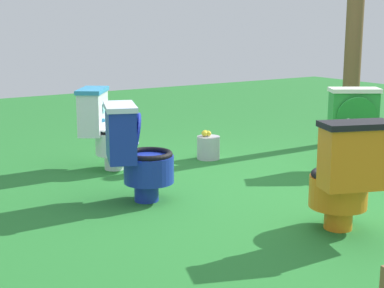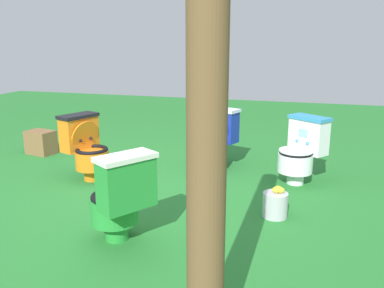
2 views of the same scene
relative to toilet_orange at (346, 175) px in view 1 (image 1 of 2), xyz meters
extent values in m
plane|color=#26752D|center=(-0.70, 0.35, -0.37)|extent=(14.00, 14.00, 0.00)
cylinder|color=orange|center=(-0.07, 0.03, -0.30)|extent=(0.23, 0.23, 0.14)
cylinder|color=orange|center=(-0.09, 0.03, -0.13)|extent=(0.48, 0.48, 0.20)
torus|color=black|center=(-0.09, 0.03, -0.02)|extent=(0.46, 0.46, 0.04)
cylinder|color=black|center=(-0.09, 0.03, -0.07)|extent=(0.31, 0.31, 0.01)
cube|color=orange|center=(0.10, -0.04, 0.13)|extent=(0.32, 0.45, 0.37)
cube|color=black|center=(0.10, -0.04, 0.33)|extent=(0.35, 0.48, 0.04)
cube|color=#8CE0E5|center=(0.01, 0.00, 0.18)|extent=(0.05, 0.11, 0.08)
cylinder|color=orange|center=(0.01, 0.00, 0.12)|extent=(0.21, 0.36, 0.35)
sphere|color=black|center=(-0.02, -0.07, 0.08)|extent=(0.04, 0.04, 0.04)
sphere|color=black|center=(0.03, 0.06, 0.08)|extent=(0.04, 0.04, 0.04)
cylinder|color=white|center=(-2.25, -0.50, -0.30)|extent=(0.25, 0.25, 0.14)
cylinder|color=white|center=(-2.24, -0.49, -0.13)|extent=(0.52, 0.52, 0.20)
torus|color=black|center=(-2.24, -0.49, -0.02)|extent=(0.50, 0.50, 0.04)
cylinder|color=#338CBF|center=(-2.24, -0.49, -0.07)|extent=(0.34, 0.34, 0.01)
cube|color=white|center=(-2.36, -0.65, 0.13)|extent=(0.44, 0.40, 0.37)
cube|color=#338CBF|center=(-2.36, -0.65, 0.33)|extent=(0.48, 0.43, 0.04)
cube|color=#8CE0E5|center=(-2.30, -0.57, 0.18)|extent=(0.09, 0.07, 0.08)
cylinder|color=white|center=(-2.24, -0.49, 0.00)|extent=(0.50, 0.50, 0.02)
sphere|color=#338CBF|center=(-2.35, -0.52, 0.08)|extent=(0.04, 0.04, 0.04)
sphere|color=#338CBF|center=(-2.24, -0.60, 0.08)|extent=(0.04, 0.04, 0.04)
cylinder|color=green|center=(-0.97, 1.21, -0.30)|extent=(0.25, 0.25, 0.14)
cylinder|color=green|center=(-0.95, 1.19, -0.13)|extent=(0.51, 0.51, 0.20)
torus|color=black|center=(-0.95, 1.19, -0.02)|extent=(0.49, 0.49, 0.04)
cylinder|color=white|center=(-0.95, 1.19, -0.07)|extent=(0.33, 0.33, 0.01)
cube|color=green|center=(-1.12, 1.30, 0.13)|extent=(0.38, 0.45, 0.37)
cube|color=white|center=(-1.12, 1.30, 0.33)|extent=(0.41, 0.48, 0.04)
cube|color=#8CE0E5|center=(-1.04, 1.25, 0.18)|extent=(0.07, 0.10, 0.08)
cylinder|color=green|center=(-1.04, 1.25, 0.12)|extent=(0.26, 0.34, 0.35)
sphere|color=white|center=(-1.00, 1.30, 0.08)|extent=(0.04, 0.04, 0.04)
sphere|color=white|center=(-1.07, 1.19, 0.08)|extent=(0.04, 0.04, 0.04)
cylinder|color=#192D9E|center=(-1.26, -0.72, -0.30)|extent=(0.23, 0.23, 0.14)
cylinder|color=#192D9E|center=(-1.26, -0.70, -0.13)|extent=(0.48, 0.48, 0.20)
torus|color=black|center=(-1.26, -0.70, -0.02)|extent=(0.46, 0.46, 0.04)
cylinder|color=silver|center=(-1.26, -0.70, -0.07)|extent=(0.31, 0.31, 0.01)
cube|color=#192D9E|center=(-1.33, -0.89, 0.13)|extent=(0.45, 0.32, 0.37)
cube|color=silver|center=(-1.33, -0.89, 0.33)|extent=(0.48, 0.36, 0.04)
cube|color=#8CE0E5|center=(-1.29, -0.79, 0.18)|extent=(0.11, 0.05, 0.08)
cylinder|color=#192D9E|center=(-1.29, -0.79, 0.12)|extent=(0.36, 0.21, 0.35)
sphere|color=silver|center=(-1.36, -0.76, 0.08)|extent=(0.04, 0.04, 0.04)
sphere|color=silver|center=(-1.23, -0.81, 0.08)|extent=(0.04, 0.04, 0.04)
cylinder|color=brown|center=(-1.94, 2.17, 0.74)|extent=(0.18, 0.18, 2.23)
cylinder|color=#B7B7BF|center=(-2.12, 0.43, -0.26)|extent=(0.22, 0.22, 0.22)
ellipsoid|color=yellow|center=(-2.16, 0.42, -0.12)|extent=(0.07, 0.05, 0.05)
ellipsoid|color=yellow|center=(-2.14, 0.39, -0.12)|extent=(0.07, 0.05, 0.05)
ellipsoid|color=yellow|center=(-2.12, 0.43, -0.12)|extent=(0.07, 0.05, 0.05)
camera|label=1|loc=(2.43, -2.72, 0.94)|focal=55.13mm
camera|label=2|loc=(-2.37, 3.82, 1.15)|focal=37.90mm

